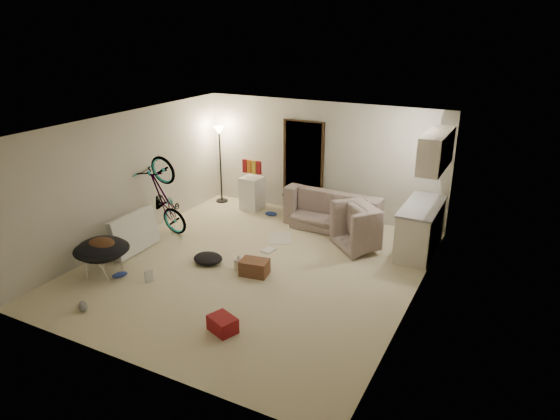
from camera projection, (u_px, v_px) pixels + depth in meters
The scene contains 36 objects.
floor at pixel (253, 267), 8.77m from camera, with size 5.50×6.00×0.02m, color beige.
ceiling at pixel (250, 125), 7.89m from camera, with size 5.50×6.00×0.02m, color white.
wall_back at pixel (321, 159), 10.83m from camera, with size 5.50×0.02×2.50m, color beige.
wall_front at pixel (122, 276), 5.82m from camera, with size 5.50×0.02×2.50m, color beige.
wall_left at pixel (127, 178), 9.51m from camera, with size 0.02×6.00×2.50m, color beige.
wall_right at pixel (418, 229), 7.15m from camera, with size 0.02×6.00×2.50m, color beige.
doorway at pixel (304, 167), 11.05m from camera, with size 0.85×0.10×2.04m, color black.
door_trim at pixel (303, 168), 11.03m from camera, with size 0.97×0.04×2.10m, color #2F1F10.
floor_lamp at pixel (220, 148), 11.54m from camera, with size 0.28×0.28×1.81m.
kitchen_counter at pixel (420, 229), 9.24m from camera, with size 0.60×1.50×0.88m, color silver.
counter_top at pixel (423, 206), 9.08m from camera, with size 0.64×1.54×0.04m, color gray.
kitchen_uppers at pixel (436, 150), 8.65m from camera, with size 0.38×1.40×0.65m, color silver.
sofa at pixel (336, 212), 10.45m from camera, with size 2.07×0.81×0.60m, color #3C433B.
armchair at pixel (371, 231), 9.49m from camera, with size 0.98×0.85×0.63m, color #3C433B.
bicycle at pixel (165, 213), 9.99m from camera, with size 0.60×1.71×0.90m, color black.
book_asset at pixel (145, 283), 8.22m from camera, with size 0.16×0.21×0.02m, color maroon.
mini_fridge at pixel (252, 193), 11.40m from camera, with size 0.44×0.44×0.75m, color white.
snack_box_0 at pixel (245, 166), 11.25m from camera, with size 0.10×0.07×0.30m, color maroon.
snack_box_1 at pixel (250, 166), 11.20m from camera, with size 0.10×0.07×0.30m, color #C86719.
snack_box_2 at pixel (254, 167), 11.15m from camera, with size 0.10×0.07×0.30m, color gold.
snack_box_3 at pixel (259, 168), 11.10m from camera, with size 0.10×0.07×0.30m, color maroon.
saucer_chair at pixel (102, 254), 8.38m from camera, with size 0.92×0.92×0.65m.
hoodie at pixel (102, 245), 8.26m from camera, with size 0.48×0.40×0.22m, color #482A18.
sofa_drape at pixel (295, 195), 10.77m from camera, with size 0.56×0.46×0.28m, color black.
tv_box at pixel (134, 233), 9.28m from camera, with size 0.13×1.11×0.73m, color silver.
drink_case_a at pixel (255, 267), 8.47m from camera, with size 0.46×0.33×0.26m, color brown.
drink_case_b at pixel (223, 324), 6.91m from camera, with size 0.39×0.29×0.22m, color maroon.
juicer at pixel (239, 262), 8.70m from camera, with size 0.18×0.18×0.26m.
newspaper at pixel (281, 238), 9.92m from camera, with size 0.43×0.57×0.01m, color beige.
book_blue at pixel (213, 258), 9.06m from camera, with size 0.22×0.30×0.03m, color #2A419A.
book_white at pixel (269, 250), 9.39m from camera, with size 0.20×0.25×0.02m, color silver.
shoe_0 at pixel (271, 214), 11.08m from camera, with size 0.27×0.11×0.10m, color #2A419A.
shoe_2 at pixel (120, 275), 8.40m from camera, with size 0.26×0.10×0.10m, color #2A419A.
shoe_3 at pixel (83, 306), 7.46m from camera, with size 0.28×0.12×0.11m, color slate.
clothes_lump_a at pixel (208, 258), 8.90m from camera, with size 0.53×0.46×0.17m, color black.
clothes_lump_b at pixel (341, 222), 10.57m from camera, with size 0.49×0.42×0.15m, color black.
Camera 1 is at (4.02, -6.77, 4.02)m, focal length 32.00 mm.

